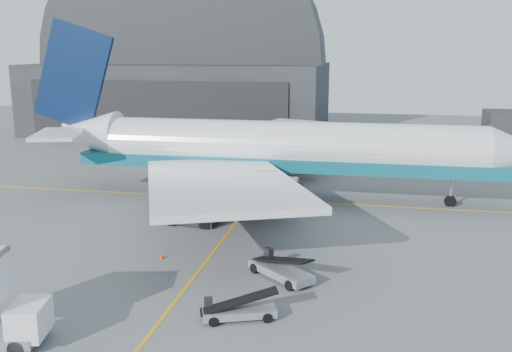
% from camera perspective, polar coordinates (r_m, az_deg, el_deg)
% --- Properties ---
extents(ground, '(200.00, 200.00, 0.00)m').
position_cam_1_polar(ground, '(38.18, -6.21, -10.01)').
color(ground, '#565659').
rests_on(ground, ground).
extents(taxi_lines, '(80.00, 42.12, 0.02)m').
position_cam_1_polar(taxi_lines, '(49.68, -1.86, -4.51)').
color(taxi_lines, orange).
rests_on(taxi_lines, ground).
extents(hangar, '(50.00, 28.30, 28.00)m').
position_cam_1_polar(hangar, '(103.95, -7.30, 9.74)').
color(hangar, black).
rests_on(hangar, ground).
extents(airliner, '(50.83, 49.29, 17.84)m').
position_cam_1_polar(airliner, '(56.43, 1.49, 2.78)').
color(airliner, white).
rests_on(airliner, ground).
extents(pushback_tug, '(4.54, 2.94, 1.99)m').
position_cam_1_polar(pushback_tug, '(49.00, -6.17, -3.92)').
color(pushback_tug, black).
rests_on(pushback_tug, ground).
extents(belt_loader_a, '(4.38, 2.69, 1.65)m').
position_cam_1_polar(belt_loader_a, '(32.38, -1.79, -13.28)').
color(belt_loader_a, gray).
rests_on(belt_loader_a, ground).
extents(belt_loader_b, '(4.78, 4.46, 1.99)m').
position_cam_1_polar(belt_loader_b, '(37.61, 2.45, -9.30)').
color(belt_loader_b, gray).
rests_on(belt_loader_b, ground).
extents(traffic_cone, '(0.33, 0.33, 0.48)m').
position_cam_1_polar(traffic_cone, '(41.57, -9.43, -7.85)').
color(traffic_cone, '#F73007').
rests_on(traffic_cone, ground).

